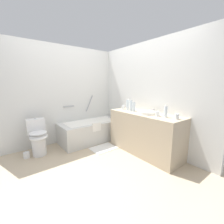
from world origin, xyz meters
TOP-DOWN VIEW (x-y plane):
  - ground_plane at (0.00, 0.00)m, footprint 3.73×3.73m
  - wall_back_tiled at (0.00, 1.41)m, footprint 3.04×0.10m
  - wall_right_mirror at (1.37, 0.00)m, footprint 0.10×3.13m
  - bathtub at (0.50, 1.00)m, footprint 1.54×0.74m
  - toilet at (-0.73, 0.98)m, footprint 0.36×0.52m
  - vanity_counter at (1.03, -0.27)m, footprint 0.57×1.56m
  - sink_basin at (1.02, -0.34)m, footprint 0.33×0.33m
  - sink_faucet at (1.21, -0.34)m, footprint 0.11×0.15m
  - water_bottle_0 at (1.02, -0.73)m, footprint 0.06×0.06m
  - water_bottle_1 at (0.98, 0.00)m, footprint 0.06×0.06m
  - water_bottle_2 at (0.99, 0.09)m, footprint 0.06×0.06m
  - water_bottle_3 at (1.02, 0.22)m, footprint 0.07×0.07m
  - drinking_glass_0 at (1.00, 0.35)m, footprint 0.07×0.07m
  - drinking_glass_1 at (1.04, -0.93)m, footprint 0.07×0.07m
  - drinking_glass_2 at (0.99, -0.60)m, footprint 0.07×0.07m
  - soap_dish at (1.03, -0.09)m, footprint 0.09×0.06m
  - bath_mat at (0.46, 0.40)m, footprint 0.55×0.39m
  - toilet_paper_roll at (-0.97, 0.96)m, footprint 0.11×0.11m

SIDE VIEW (x-z plane):
  - ground_plane at x=0.00m, z-range 0.00..0.00m
  - bath_mat at x=0.46m, z-range 0.00..0.01m
  - toilet_paper_roll at x=-0.97m, z-range 0.00..0.12m
  - bathtub at x=0.50m, z-range -0.29..0.83m
  - toilet at x=-0.73m, z-range 0.00..0.72m
  - vanity_counter at x=1.03m, z-range 0.00..0.84m
  - soap_dish at x=1.03m, z-range 0.84..0.86m
  - sink_basin at x=1.02m, z-range 0.84..0.89m
  - sink_faucet at x=1.21m, z-range 0.83..0.92m
  - drinking_glass_2 at x=0.99m, z-range 0.84..0.93m
  - drinking_glass_1 at x=1.04m, z-range 0.84..0.93m
  - drinking_glass_0 at x=1.00m, z-range 0.84..0.94m
  - water_bottle_0 at x=1.02m, z-range 0.83..1.05m
  - water_bottle_1 at x=0.98m, z-range 0.83..1.06m
  - water_bottle_3 at x=1.02m, z-range 0.83..1.08m
  - water_bottle_2 at x=0.99m, z-range 0.83..1.09m
  - wall_back_tiled at x=0.00m, z-range 0.00..2.31m
  - wall_right_mirror at x=1.37m, z-range 0.00..2.31m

